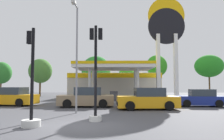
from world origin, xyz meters
TOP-DOWN VIEW (x-y plane):
  - ground_plane at (0.00, 0.00)m, footprint 90.00×90.00m
  - gas_station at (1.39, 21.63)m, footprint 12.43×12.99m
  - station_pole_sign at (7.44, 15.32)m, footprint 4.18×0.56m
  - car_0 at (-7.50, 9.45)m, footprint 4.66×2.48m
  - car_1 at (4.03, 6.60)m, footprint 4.53×2.22m
  - car_2 at (-0.74, 8.38)m, footprint 4.60×2.27m
  - car_3 at (8.76, 8.99)m, footprint 4.16×2.15m
  - traffic_signal_1 at (0.73, 1.19)m, footprint 0.65×0.66m
  - traffic_signal_2 at (-1.86, -0.40)m, footprint 0.80×0.80m
  - tree_0 at (-17.42, 26.16)m, footprint 3.33×3.33m
  - tree_1 at (-10.48, 24.98)m, footprint 3.66×3.66m
  - tree_2 at (-1.72, 26.10)m, footprint 4.70×4.70m
  - tree_3 at (3.52, 25.12)m, footprint 2.91×2.91m
  - tree_4 at (8.36, 27.20)m, footprint 3.46×3.46m
  - tree_5 at (17.09, 27.37)m, footprint 4.65×4.65m
  - corner_streetlamp at (-0.81, 4.06)m, footprint 0.24×1.48m

SIDE VIEW (x-z plane):
  - ground_plane at x=0.00m, z-range 0.00..0.00m
  - car_3 at x=8.76m, z-range -0.07..1.37m
  - car_1 at x=4.03m, z-range -0.07..1.51m
  - car_0 at x=-7.50m, z-range -0.08..1.52m
  - car_2 at x=-0.74m, z-range -0.08..1.53m
  - traffic_signal_2 at x=-1.86m, z-range -1.00..3.24m
  - gas_station at x=1.39m, z-range -0.18..4.10m
  - traffic_signal_1 at x=0.73m, z-range -0.27..4.50m
  - tree_3 at x=3.52m, z-range 1.08..6.48m
  - tree_0 at x=-17.42m, z-range 1.01..6.65m
  - tree_1 at x=-10.48m, z-range 1.05..7.04m
  - corner_streetlamp at x=-0.81m, z-range 0.70..7.59m
  - tree_2 at x=-1.72m, z-range 0.94..7.47m
  - tree_4 at x=8.36m, z-range 1.55..8.36m
  - tree_5 at x=17.09m, z-range 1.55..8.40m
  - station_pole_sign at x=7.44m, z-range 1.62..13.52m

